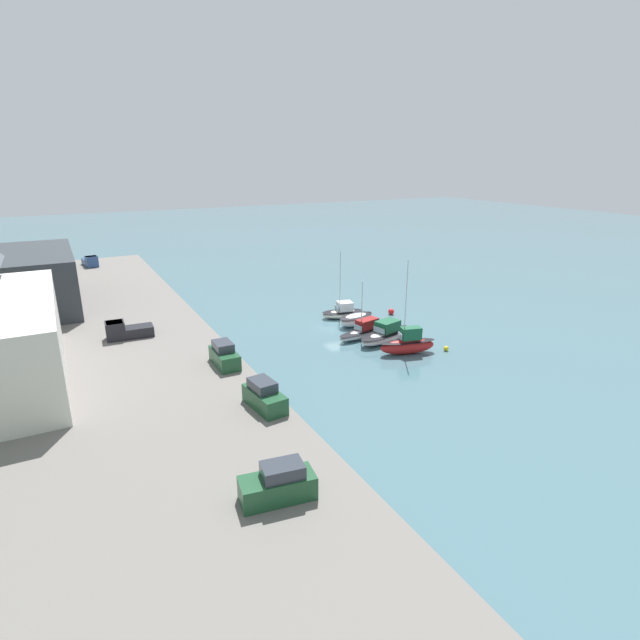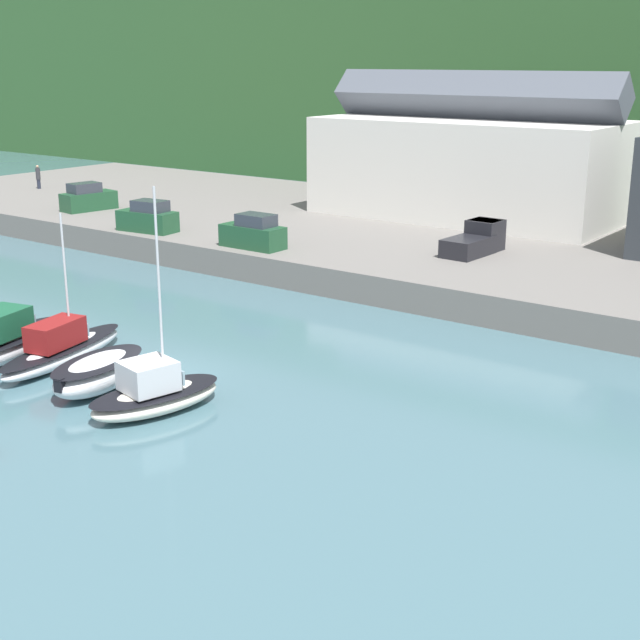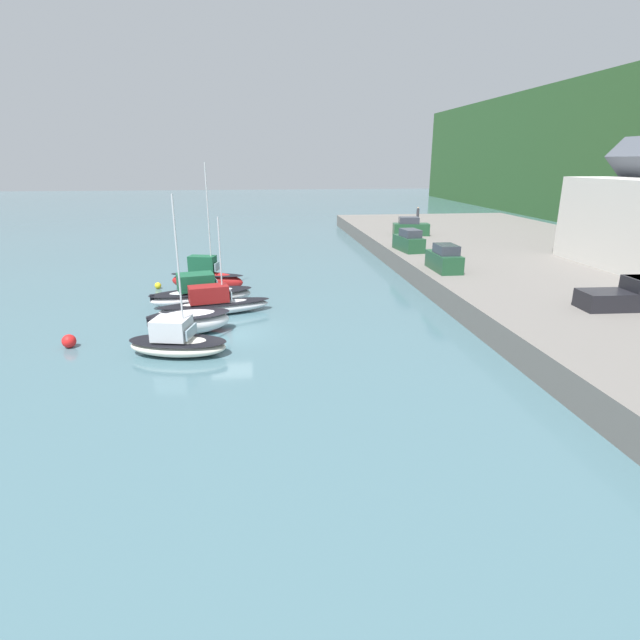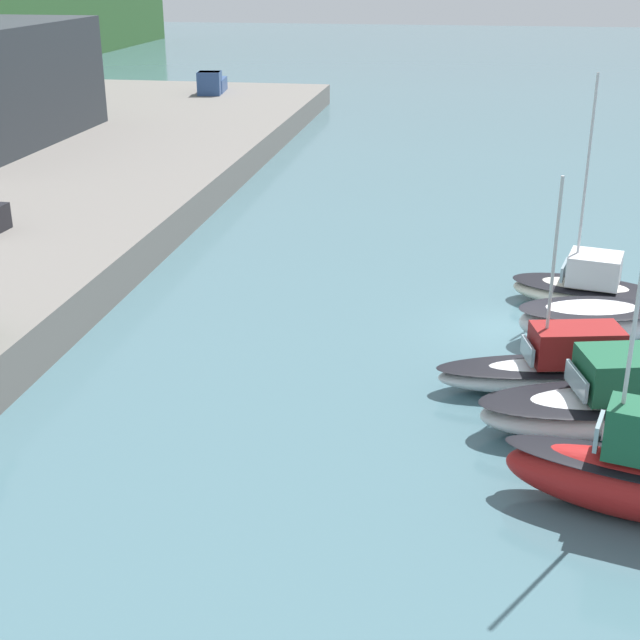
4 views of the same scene
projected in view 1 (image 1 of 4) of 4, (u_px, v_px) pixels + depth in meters
name	position (u px, v px, depth m)	size (l,w,h in m)	color
ground_plane	(336.00, 327.00, 61.52)	(320.00, 320.00, 0.00)	#476B75
quay_promenade	(74.00, 365.00, 48.17)	(105.24, 28.47, 1.72)	slate
yacht_club_building	(35.00, 280.00, 62.94)	(19.30, 9.29, 7.12)	#2D3338
moored_boat_0	(408.00, 344.00, 52.96)	(3.07, 6.35, 10.20)	red
moored_boat_1	(386.00, 334.00, 56.58)	(4.22, 7.94, 2.40)	silver
moored_boat_2	(365.00, 330.00, 58.21)	(3.53, 8.01, 6.73)	silver
moored_boat_3	(356.00, 319.00, 62.06)	(3.37, 5.42, 1.47)	silver
moored_boat_4	(343.00, 312.00, 65.15)	(3.57, 5.91, 8.72)	white
parked_car_0	(264.00, 396.00, 37.93)	(4.37, 2.25, 2.16)	#1E4C2D
parked_car_1	(224.00, 355.00, 45.78)	(4.21, 1.82, 2.16)	#1E4C2D
parked_car_2	(279.00, 484.00, 27.70)	(2.38, 4.41, 2.16)	#1E4C2D
pickup_truck_0	(125.00, 330.00, 52.72)	(2.18, 4.81, 1.90)	black
pickup_truck_1	(90.00, 261.00, 87.97)	(4.94, 2.56, 1.90)	#2D4C84
mooring_buoy_0	(391.00, 312.00, 66.54)	(0.79, 0.79, 0.79)	red
mooring_buoy_1	(446.00, 348.00, 53.99)	(0.54, 0.54, 0.54)	yellow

